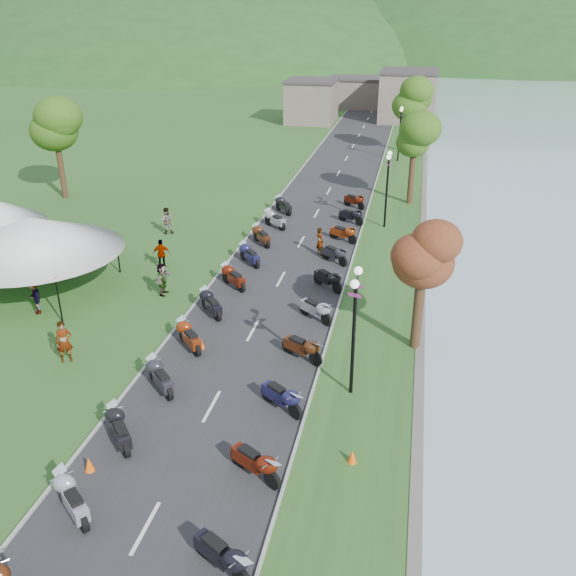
# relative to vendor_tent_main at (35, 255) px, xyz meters

# --- Properties ---
(road) EXTENTS (7.00, 120.00, 0.02)m
(road) POSITION_rel_vendor_tent_main_xyz_m (12.14, 15.96, -1.99)
(road) COLOR #2D2D30
(road) RESTS_ON ground
(hills_backdrop) EXTENTS (360.00, 120.00, 76.00)m
(hills_backdrop) POSITION_rel_vendor_tent_main_xyz_m (12.14, 175.96, -2.00)
(hills_backdrop) COLOR #285621
(hills_backdrop) RESTS_ON ground
(far_building) EXTENTS (18.00, 16.00, 5.00)m
(far_building) POSITION_rel_vendor_tent_main_xyz_m (10.14, 60.96, 0.50)
(far_building) COLOR #76665C
(far_building) RESTS_ON ground
(moto_row_left) EXTENTS (2.60, 48.34, 1.10)m
(moto_row_left) POSITION_rel_vendor_tent_main_xyz_m (9.83, -7.41, -1.45)
(moto_row_left) COLOR #331411
(moto_row_left) RESTS_ON ground
(moto_row_right) EXTENTS (2.60, 38.98, 1.10)m
(moto_row_right) POSITION_rel_vendor_tent_main_xyz_m (14.71, -0.34, -1.45)
(moto_row_right) COLOR #331411
(moto_row_right) RESTS_ON ground
(vendor_tent_main) EXTENTS (6.09, 6.09, 4.00)m
(vendor_tent_main) POSITION_rel_vendor_tent_main_xyz_m (0.00, 0.00, 0.00)
(vendor_tent_main) COLOR white
(vendor_tent_main) RESTS_ON ground
(tree_lakeside) EXTENTS (2.48, 2.48, 6.88)m
(tree_lakeside) POSITION_rel_vendor_tent_main_xyz_m (19.49, -1.95, 1.44)
(tree_lakeside) COLOR #3F6F1B
(tree_lakeside) RESTS_ON ground
(pedestrian_a) EXTENTS (0.84, 0.78, 1.86)m
(pedestrian_a) POSITION_rel_vendor_tent_main_xyz_m (5.11, -6.19, -2.00)
(pedestrian_a) COLOR slate
(pedestrian_a) RESTS_ON ground
(pedestrian_b) EXTENTS (0.97, 0.77, 1.77)m
(pedestrian_b) POSITION_rel_vendor_tent_main_xyz_m (3.15, 9.75, -2.00)
(pedestrian_b) COLOR slate
(pedestrian_b) RESTS_ON ground
(pedestrian_c) EXTENTS (1.19, 1.18, 1.84)m
(pedestrian_c) POSITION_rel_vendor_tent_main_xyz_m (1.35, -2.46, -2.00)
(pedestrian_c) COLOR slate
(pedestrian_c) RESTS_ON ground
(traffic_cone_near) EXTENTS (0.34, 0.34, 0.53)m
(traffic_cone_near) POSITION_rel_vendor_tent_main_xyz_m (9.39, -12.17, -1.74)
(traffic_cone_near) COLOR #F2590C
(traffic_cone_near) RESTS_ON ground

